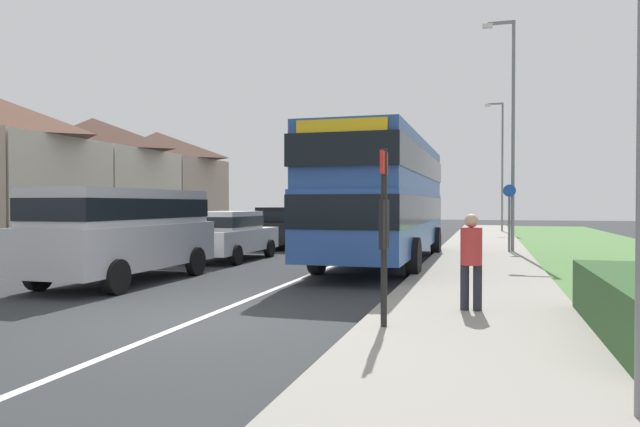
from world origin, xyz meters
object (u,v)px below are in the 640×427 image
(double_decker_bus, at_px, (385,194))
(pedestrian_at_stop, at_px, (471,257))
(street_lamp_mid, at_px, (510,122))
(parked_car_black, at_px, (285,226))
(parked_van_silver, at_px, (124,227))
(bus_stop_sign, at_px, (384,225))
(cycle_route_sign, at_px, (509,215))
(street_lamp_far, at_px, (501,159))
(parked_car_white, at_px, (229,233))

(double_decker_bus, height_order, pedestrian_at_stop, double_decker_bus)
(street_lamp_mid, bearing_deg, double_decker_bus, -130.63)
(pedestrian_at_stop, bearing_deg, parked_car_black, 120.95)
(parked_van_silver, xyz_separation_m, bus_stop_sign, (6.73, -3.65, 0.25))
(pedestrian_at_stop, height_order, bus_stop_sign, bus_stop_sign)
(pedestrian_at_stop, xyz_separation_m, street_lamp_mid, (1.02, 12.23, 3.77))
(double_decker_bus, xyz_separation_m, cycle_route_sign, (3.75, 4.26, -0.72))
(bus_stop_sign, xyz_separation_m, cycle_route_sign, (2.13, 13.68, -0.11))
(parked_car_black, bearing_deg, parked_van_silver, -90.13)
(pedestrian_at_stop, xyz_separation_m, bus_stop_sign, (-1.13, -1.60, 0.56))
(parked_van_silver, height_order, parked_car_black, parked_van_silver)
(cycle_route_sign, bearing_deg, parked_car_black, 173.63)
(bus_stop_sign, bearing_deg, parked_van_silver, 151.53)
(double_decker_bus, distance_m, street_lamp_mid, 6.36)
(parked_van_silver, distance_m, street_lamp_far, 27.91)
(parked_car_white, bearing_deg, pedestrian_at_stop, -43.97)
(parked_van_silver, distance_m, parked_car_black, 11.03)
(parked_car_white, bearing_deg, parked_van_silver, -90.81)
(parked_van_silver, relative_size, parked_car_black, 1.22)
(double_decker_bus, xyz_separation_m, parked_car_white, (-5.03, -0.31, -1.26))
(pedestrian_at_stop, bearing_deg, double_decker_bus, 109.41)
(street_lamp_far, bearing_deg, pedestrian_at_stop, -92.08)
(bus_stop_sign, relative_size, street_lamp_far, 0.32)
(pedestrian_at_stop, relative_size, street_lamp_far, 0.20)
(parked_car_black, bearing_deg, street_lamp_mid, -5.42)
(bus_stop_sign, distance_m, street_lamp_mid, 14.36)
(parked_car_black, height_order, cycle_route_sign, cycle_route_sign)
(parked_car_black, height_order, street_lamp_far, street_lamp_far)
(parked_car_white, distance_m, pedestrian_at_stop, 10.82)
(parked_van_silver, distance_m, bus_stop_sign, 7.66)
(street_lamp_mid, bearing_deg, cycle_route_sign, -99.58)
(parked_van_silver, distance_m, pedestrian_at_stop, 8.14)
(double_decker_bus, bearing_deg, cycle_route_sign, 48.61)
(street_lamp_mid, relative_size, street_lamp_far, 1.03)
(bus_stop_sign, relative_size, cycle_route_sign, 1.03)
(parked_car_black, xyz_separation_m, bus_stop_sign, (6.71, -14.67, 0.61))
(pedestrian_at_stop, xyz_separation_m, street_lamp_far, (1.03, 28.30, 3.66))
(street_lamp_mid, xyz_separation_m, street_lamp_far, (0.01, 16.07, -0.11))
(cycle_route_sign, xyz_separation_m, street_lamp_far, (0.03, 16.21, 3.21))
(pedestrian_at_stop, distance_m, bus_stop_sign, 2.04)
(parked_van_silver, xyz_separation_m, pedestrian_at_stop, (7.87, -2.05, -0.32))
(pedestrian_at_stop, distance_m, street_lamp_far, 28.55)
(parked_car_white, relative_size, parked_car_black, 1.02)
(cycle_route_sign, height_order, street_lamp_far, street_lamp_far)
(bus_stop_sign, distance_m, cycle_route_sign, 13.85)
(bus_stop_sign, bearing_deg, street_lamp_mid, 81.14)
(double_decker_bus, height_order, street_lamp_far, street_lamp_far)
(parked_car_black, bearing_deg, street_lamp_far, 59.78)
(parked_car_black, bearing_deg, double_decker_bus, -45.90)
(parked_van_silver, xyz_separation_m, cycle_route_sign, (8.86, 10.03, 0.14))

